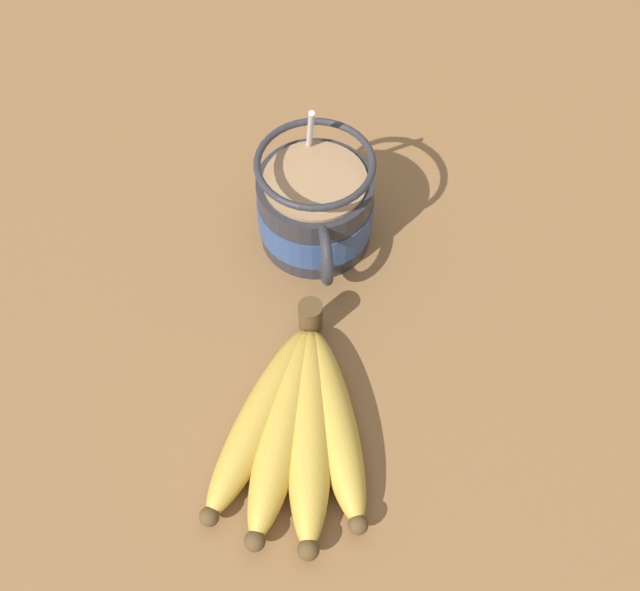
% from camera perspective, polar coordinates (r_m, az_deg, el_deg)
% --- Properties ---
extents(table, '(1.06, 1.06, 0.04)m').
position_cam_1_polar(table, '(0.64, 1.12, 0.09)').
color(table, brown).
rests_on(table, ground).
extents(coffee_mug, '(0.15, 0.10, 0.13)m').
position_cam_1_polar(coffee_mug, '(0.63, -0.36, 7.02)').
color(coffee_mug, '#28282D').
rests_on(coffee_mug, table).
extents(banana_bunch, '(0.20, 0.13, 0.04)m').
position_cam_1_polar(banana_bunch, '(0.55, -1.85, -10.27)').
color(banana_bunch, '#4C381E').
rests_on(banana_bunch, table).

